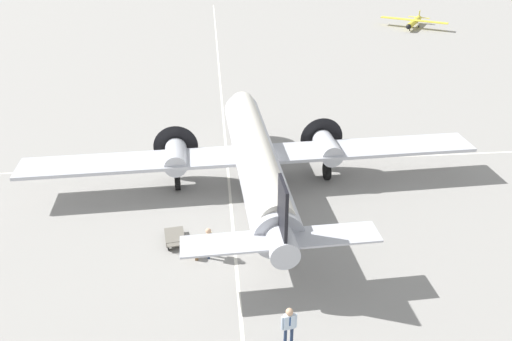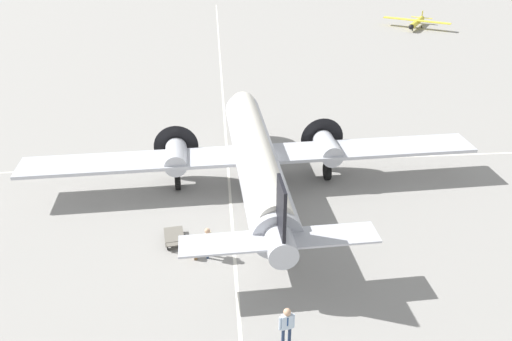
# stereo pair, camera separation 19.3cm
# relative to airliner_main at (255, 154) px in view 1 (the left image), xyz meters

# --- Properties ---
(ground_plane) EXTENTS (300.00, 300.00, 0.00)m
(ground_plane) POSITION_rel_airliner_main_xyz_m (-0.37, -0.02, -2.40)
(ground_plane) COLOR gray
(apron_line_eastwest) EXTENTS (120.00, 0.16, 0.01)m
(apron_line_eastwest) POSITION_rel_airliner_main_xyz_m (-0.37, 1.52, -2.39)
(apron_line_eastwest) COLOR silver
(apron_line_eastwest) RESTS_ON ground_plane
(apron_line_northsouth) EXTENTS (0.16, 120.00, 0.01)m
(apron_line_northsouth) POSITION_rel_airliner_main_xyz_m (3.48, -0.02, -2.39)
(apron_line_northsouth) COLOR silver
(apron_line_northsouth) RESTS_ON ground_plane
(airliner_main) EXTENTS (17.90, 26.95, 5.40)m
(airliner_main) POSITION_rel_airliner_main_xyz_m (0.00, 0.00, 0.00)
(airliner_main) COLOR silver
(airliner_main) RESTS_ON ground_plane
(crew_foreground) EXTENTS (0.30, 0.63, 1.85)m
(crew_foreground) POSITION_rel_airliner_main_xyz_m (-11.84, -0.23, -1.26)
(crew_foreground) COLOR navy
(crew_foreground) RESTS_ON ground_plane
(passenger_boarding) EXTENTS (0.52, 0.34, 1.68)m
(passenger_boarding) POSITION_rel_airliner_main_xyz_m (-6.13, 2.77, -1.37)
(passenger_boarding) COLOR navy
(passenger_boarding) RESTS_ON ground_plane
(suitcase_near_door) EXTENTS (0.42, 0.15, 0.51)m
(suitcase_near_door) POSITION_rel_airliner_main_xyz_m (-6.15, 3.40, -2.16)
(suitcase_near_door) COLOR brown
(suitcase_near_door) RESTS_ON ground_plane
(baggage_cart) EXTENTS (1.77, 1.19, 0.56)m
(baggage_cart) POSITION_rel_airliner_main_xyz_m (-4.73, 4.51, -2.13)
(baggage_cart) COLOR #6B665B
(baggage_cart) RESTS_ON ground_plane
(light_aircraft_distant) EXTENTS (6.51, 7.90, 1.76)m
(light_aircraft_distant) POSITION_rel_airliner_main_xyz_m (40.59, -25.06, -1.63)
(light_aircraft_distant) COLOR yellow
(light_aircraft_distant) RESTS_ON ground_plane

